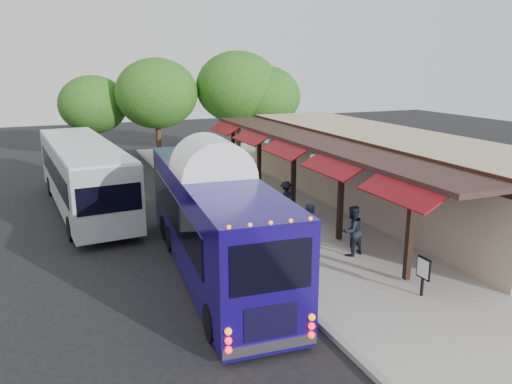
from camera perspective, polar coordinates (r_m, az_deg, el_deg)
name	(u,v)px	position (r m, az deg, el deg)	size (l,w,h in m)	color
ground	(248,258)	(18.09, -0.93, -7.58)	(90.00, 90.00, 0.00)	black
sidewalk	(316,211)	(23.52, 6.88, -2.20)	(10.00, 40.00, 0.15)	#9E9B93
curb	(215,224)	(21.63, -4.69, -3.65)	(0.20, 40.00, 0.16)	gray
station_shelter	(379,169)	(24.88, 13.84, 2.61)	(8.15, 20.00, 3.60)	tan
coach_bus	(213,216)	(16.49, -4.94, -2.70)	(3.16, 11.41, 3.61)	#150865
city_bus	(84,173)	(24.80, -19.11, 2.04)	(3.64, 12.19, 3.23)	gray
ped_a	(311,231)	(17.61, 6.30, -4.43)	(0.70, 0.46, 1.93)	black
ped_b	(352,231)	(18.01, 10.92, -4.36)	(0.88, 0.69, 1.82)	black
ped_c	(233,205)	(20.82, -2.67, -1.50)	(1.07, 0.44, 1.82)	black
ped_d	(286,198)	(22.53, 3.45, -0.66)	(0.98, 0.57, 1.52)	black
sign_board	(423,270)	(15.48, 18.59, -8.46)	(0.08, 0.55, 1.20)	black
tree_left	(157,93)	(35.26, -11.30, 10.99)	(5.60, 5.60, 7.17)	#382314
tree_mid	(238,87)	(36.35, -2.08, 11.87)	(5.98, 5.98, 7.66)	#382314
tree_right	(264,97)	(36.59, 0.95, 10.82)	(5.19, 5.19, 6.64)	#382314
tree_far	(93,105)	(36.83, -18.12, 9.48)	(4.70, 4.70, 6.01)	#382314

